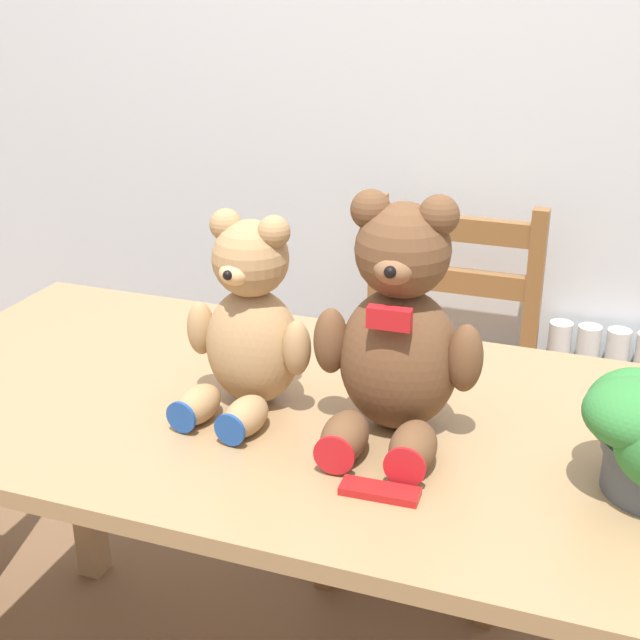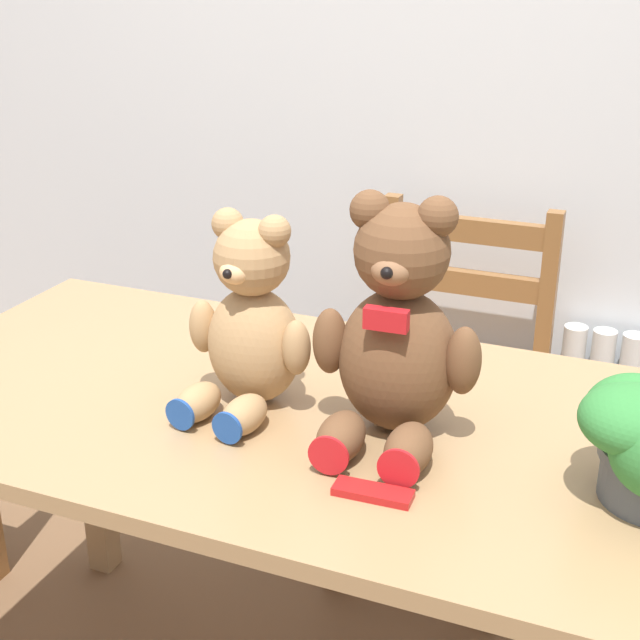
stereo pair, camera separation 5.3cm
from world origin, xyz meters
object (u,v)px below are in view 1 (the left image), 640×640
at_px(teddy_bear_left, 249,325).
at_px(chocolate_bar, 380,491).
at_px(wooden_chair_behind, 435,393).
at_px(teddy_bear_right, 398,334).

relative_size(teddy_bear_left, chocolate_bar, 2.92).
bearing_deg(wooden_chair_behind, chocolate_bar, 97.65).
height_order(wooden_chair_behind, teddy_bear_right, teddy_bear_right).
bearing_deg(chocolate_bar, teddy_bear_left, 145.90).
height_order(teddy_bear_right, chocolate_bar, teddy_bear_right).
relative_size(teddy_bear_left, teddy_bear_right, 0.86).
xyz_separation_m(teddy_bear_right, chocolate_bar, (0.03, -0.19, -0.16)).
relative_size(wooden_chair_behind, chocolate_bar, 8.05).
bearing_deg(teddy_bear_right, wooden_chair_behind, -85.18).
bearing_deg(teddy_bear_right, teddy_bear_left, -2.83).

